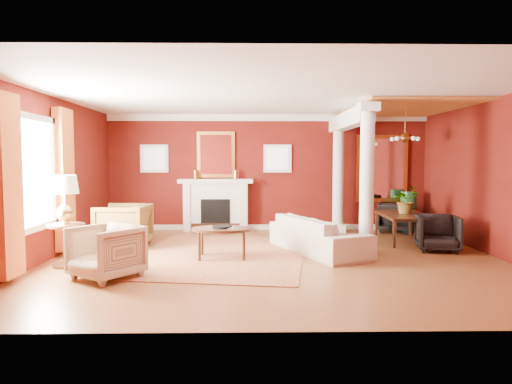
{
  "coord_description": "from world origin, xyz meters",
  "views": [
    {
      "loc": [
        -0.48,
        -8.05,
        1.76
      ],
      "look_at": [
        -0.34,
        0.66,
        1.15
      ],
      "focal_mm": 32.0,
      "sensor_mm": 36.0,
      "label": 1
    }
  ],
  "objects_px": {
    "sofa": "(318,229)",
    "armchair_leopard": "(123,224)",
    "side_table": "(65,205)",
    "armchair_stripe": "(106,249)",
    "coffee_table": "(222,230)",
    "dining_table": "(405,219)"
  },
  "relations": [
    {
      "from": "sofa",
      "to": "armchair_leopard",
      "type": "distance_m",
      "value": 3.88
    },
    {
      "from": "side_table",
      "to": "armchair_leopard",
      "type": "bearing_deg",
      "value": 72.79
    },
    {
      "from": "armchair_stripe",
      "to": "coffee_table",
      "type": "height_order",
      "value": "armchair_stripe"
    },
    {
      "from": "armchair_leopard",
      "to": "side_table",
      "type": "relative_size",
      "value": 0.65
    },
    {
      "from": "sofa",
      "to": "dining_table",
      "type": "xyz_separation_m",
      "value": [
        2.06,
        1.16,
        0.02
      ]
    },
    {
      "from": "sofa",
      "to": "side_table",
      "type": "relative_size",
      "value": 1.55
    },
    {
      "from": "armchair_leopard",
      "to": "side_table",
      "type": "height_order",
      "value": "side_table"
    },
    {
      "from": "side_table",
      "to": "sofa",
      "type": "bearing_deg",
      "value": 13.82
    },
    {
      "from": "sofa",
      "to": "armchair_stripe",
      "type": "height_order",
      "value": "sofa"
    },
    {
      "from": "armchair_leopard",
      "to": "coffee_table",
      "type": "height_order",
      "value": "armchair_leopard"
    },
    {
      "from": "coffee_table",
      "to": "side_table",
      "type": "relative_size",
      "value": 0.73
    },
    {
      "from": "side_table",
      "to": "dining_table",
      "type": "relative_size",
      "value": 0.88
    },
    {
      "from": "armchair_leopard",
      "to": "dining_table",
      "type": "xyz_separation_m",
      "value": [
        5.9,
        0.61,
        -0.01
      ]
    },
    {
      "from": "armchair_leopard",
      "to": "dining_table",
      "type": "bearing_deg",
      "value": 99.95
    },
    {
      "from": "sofa",
      "to": "dining_table",
      "type": "distance_m",
      "value": 2.36
    },
    {
      "from": "armchair_stripe",
      "to": "dining_table",
      "type": "bearing_deg",
      "value": 65.61
    },
    {
      "from": "armchair_stripe",
      "to": "dining_table",
      "type": "xyz_separation_m",
      "value": [
        5.5,
        3.03,
        0.04
      ]
    },
    {
      "from": "armchair_stripe",
      "to": "dining_table",
      "type": "relative_size",
      "value": 0.51
    },
    {
      "from": "sofa",
      "to": "coffee_table",
      "type": "xyz_separation_m",
      "value": [
        -1.8,
        -0.51,
        0.05
      ]
    },
    {
      "from": "sofa",
      "to": "coffee_table",
      "type": "relative_size",
      "value": 2.12
    },
    {
      "from": "sofa",
      "to": "armchair_leopard",
      "type": "xyz_separation_m",
      "value": [
        -3.84,
        0.55,
        0.03
      ]
    },
    {
      "from": "coffee_table",
      "to": "dining_table",
      "type": "relative_size",
      "value": 0.64
    }
  ]
}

